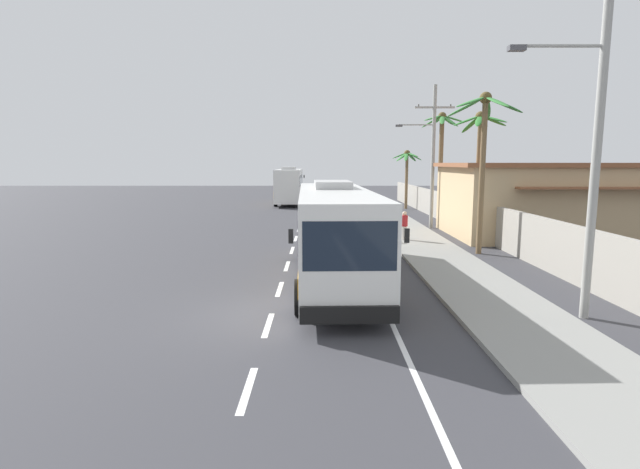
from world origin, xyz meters
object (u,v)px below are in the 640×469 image
at_px(roadside_building, 570,199).
at_px(palm_second, 483,138).
at_px(pedestrian_near_kerb, 404,225).
at_px(motorcycle_beside_bus, 370,231).
at_px(coach_bus_foreground, 334,229).
at_px(palm_nearest, 406,165).
at_px(palm_fourth, 441,147).
at_px(utility_pole_mid, 431,153).
at_px(utility_pole_nearest, 595,121).
at_px(palm_third, 479,144).
at_px(coach_bus_far_lane, 289,185).

bearing_deg(roadside_building, palm_second, -141.20).
distance_m(pedestrian_near_kerb, palm_second, 6.43).
bearing_deg(motorcycle_beside_bus, coach_bus_foreground, -104.47).
bearing_deg(palm_nearest, palm_second, -91.36).
relative_size(coach_bus_foreground, pedestrian_near_kerb, 7.97).
xyz_separation_m(palm_second, palm_fourth, (0.82, 11.41, -0.04)).
relative_size(motorcycle_beside_bus, utility_pole_mid, 0.21).
height_order(palm_nearest, palm_second, palm_second).
relative_size(coach_bus_foreground, utility_pole_nearest, 1.22).
height_order(utility_pole_nearest, palm_nearest, utility_pole_nearest).
xyz_separation_m(coach_bus_foreground, palm_nearest, (7.62, 28.58, 2.23)).
bearing_deg(motorcycle_beside_bus, palm_second, -33.96).
distance_m(pedestrian_near_kerb, roadside_building, 10.57).
relative_size(utility_pole_nearest, palm_third, 1.44).
bearing_deg(coach_bus_far_lane, palm_third, -64.64).
distance_m(coach_bus_foreground, pedestrian_near_kerb, 9.66).
height_order(coach_bus_foreground, palm_second, palm_second).
xyz_separation_m(utility_pole_nearest, palm_nearest, (0.82, 33.19, -1.31)).
bearing_deg(palm_fourth, palm_nearest, 91.28).
xyz_separation_m(utility_pole_mid, palm_second, (0.27, -9.44, 0.50)).
xyz_separation_m(palm_third, palm_fourth, (-0.25, 7.53, 0.11)).
height_order(palm_second, palm_third, palm_second).
distance_m(coach_bus_foreground, palm_nearest, 29.66).
distance_m(pedestrian_near_kerb, utility_pole_nearest, 14.31).
bearing_deg(pedestrian_near_kerb, roadside_building, -135.35).
xyz_separation_m(pedestrian_near_kerb, palm_third, (4.06, 0.42, 4.36)).
bearing_deg(pedestrian_near_kerb, palm_third, -142.50).
xyz_separation_m(coach_bus_foreground, roadside_building, (14.31, 11.07, 0.29)).
bearing_deg(palm_nearest, utility_pole_mid, -93.39).
relative_size(motorcycle_beside_bus, pedestrian_near_kerb, 1.25).
bearing_deg(utility_pole_nearest, coach_bus_far_lane, 105.22).
xyz_separation_m(coach_bus_foreground, utility_pole_nearest, (6.81, -4.61, 3.53)).
bearing_deg(palm_fourth, coach_bus_far_lane, 123.53).
distance_m(utility_pole_mid, palm_third, 5.73).
height_order(coach_bus_foreground, palm_fourth, palm_fourth).
xyz_separation_m(palm_nearest, palm_third, (0.52, -19.45, 1.21)).
height_order(coach_bus_foreground, palm_nearest, palm_nearest).
relative_size(pedestrian_near_kerb, palm_third, 0.22).
relative_size(coach_bus_far_lane, utility_pole_mid, 1.23).
distance_m(coach_bus_far_lane, utility_pole_nearest, 40.43).
height_order(palm_second, roadside_building, palm_second).
distance_m(palm_second, roadside_building, 9.86).
bearing_deg(utility_pole_mid, palm_second, -88.37).
bearing_deg(coach_bus_far_lane, palm_nearest, -26.50).
relative_size(motorcycle_beside_bus, utility_pole_nearest, 0.19).
distance_m(coach_bus_foreground, utility_pole_mid, 16.48).
bearing_deg(utility_pole_mid, coach_bus_foreground, -114.84).
relative_size(motorcycle_beside_bus, palm_second, 0.26).
distance_m(motorcycle_beside_bus, utility_pole_mid, 8.82).
height_order(coach_bus_foreground, utility_pole_nearest, utility_pole_nearest).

